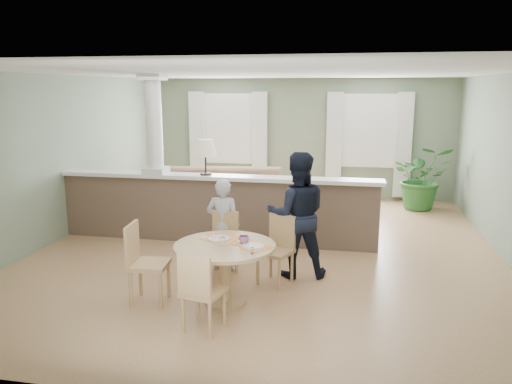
% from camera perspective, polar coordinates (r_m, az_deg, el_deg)
% --- Properties ---
extents(ground, '(8.00, 8.00, 0.00)m').
position_cam_1_polar(ground, '(7.91, 1.35, -6.46)').
color(ground, tan).
rests_on(ground, ground).
extents(room_shell, '(7.02, 8.02, 2.71)m').
position_cam_1_polar(room_shell, '(8.17, 1.95, 7.10)').
color(room_shell, gray).
rests_on(room_shell, ground).
extents(pony_wall, '(5.32, 0.38, 2.70)m').
position_cam_1_polar(pony_wall, '(8.13, -5.26, -0.85)').
color(pony_wall, brown).
rests_on(pony_wall, ground).
extents(sofa, '(3.46, 1.75, 0.97)m').
position_cam_1_polar(sofa, '(9.47, -4.88, -0.42)').
color(sofa, '#88674A').
rests_on(sofa, ground).
extents(houseplant, '(1.23, 1.07, 1.33)m').
position_cam_1_polar(houseplant, '(10.87, 18.47, 1.58)').
color(houseplant, '#275D25').
rests_on(houseplant, ground).
extents(dining_table, '(1.18, 1.18, 0.81)m').
position_cam_1_polar(dining_table, '(5.83, -3.48, -7.37)').
color(dining_table, tan).
rests_on(dining_table, ground).
extents(chair_far_boy, '(0.42, 0.42, 0.85)m').
position_cam_1_polar(chair_far_boy, '(6.74, -3.78, -5.56)').
color(chair_far_boy, tan).
rests_on(chair_far_boy, ground).
extents(chair_far_man, '(0.52, 0.52, 0.88)m').
position_cam_1_polar(chair_far_man, '(6.46, 2.52, -6.19)').
color(chair_far_man, tan).
rests_on(chair_far_man, ground).
extents(chair_near, '(0.46, 0.46, 0.86)m').
position_cam_1_polar(chair_near, '(5.20, -6.42, -10.94)').
color(chair_near, tan).
rests_on(chair_near, ground).
extents(chair_side, '(0.47, 0.47, 0.95)m').
position_cam_1_polar(chair_side, '(6.01, -12.82, -7.51)').
color(chair_side, tan).
rests_on(chair_side, ground).
extents(child_person, '(0.48, 0.32, 1.29)m').
position_cam_1_polar(child_person, '(6.85, -3.76, -3.77)').
color(child_person, '#9F9FA4').
rests_on(child_person, ground).
extents(man_person, '(0.93, 0.79, 1.68)m').
position_cam_1_polar(man_person, '(6.61, 4.73, -2.61)').
color(man_person, black).
rests_on(man_person, ground).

